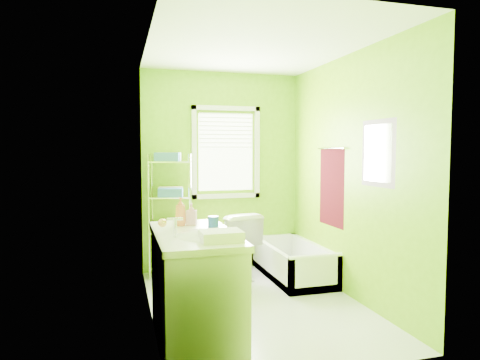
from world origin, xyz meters
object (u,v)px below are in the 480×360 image
object	(u,v)px
toilet	(232,244)
vanity	(195,285)
wire_shelf_unit	(171,202)
bathtub	(293,267)

from	to	relation	value
toilet	vanity	distance (m)	1.88
vanity	wire_shelf_unit	size ratio (longest dim) A/B	0.79
bathtub	toilet	distance (m)	0.81
bathtub	wire_shelf_unit	bearing A→B (deg)	162.51
bathtub	vanity	world-z (taller)	vanity
toilet	vanity	world-z (taller)	vanity
vanity	bathtub	bearing A→B (deg)	44.49
vanity	wire_shelf_unit	xyz separation A→B (m)	(0.04, 1.91, 0.45)
toilet	bathtub	bearing A→B (deg)	147.59
bathtub	toilet	size ratio (longest dim) A/B	1.65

